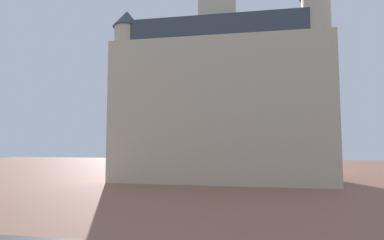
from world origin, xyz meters
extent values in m
cube|color=beige|center=(0.16, 32.35, 7.78)|extent=(23.72, 10.06, 15.55)
cube|color=#38424C|center=(0.16, 32.35, 16.75)|extent=(21.82, 9.26, 2.40)
cube|color=beige|center=(0.11, 32.35, 15.39)|extent=(4.32, 4.32, 30.77)
cylinder|color=beige|center=(-10.19, 28.82, 8.78)|extent=(2.80, 2.80, 17.55)
cone|color=#38424C|center=(-10.19, 28.82, 18.55)|extent=(3.20, 3.20, 2.00)
cylinder|color=beige|center=(10.52, 28.82, 9.73)|extent=(2.80, 2.80, 19.46)
camera|label=1|loc=(2.46, -1.32, 4.51)|focal=26.46mm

